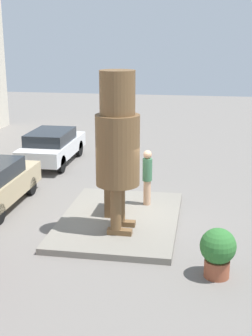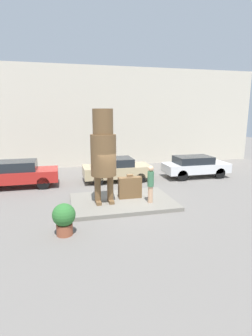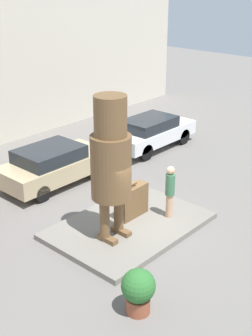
# 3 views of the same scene
# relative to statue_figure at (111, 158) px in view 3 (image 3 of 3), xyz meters

# --- Properties ---
(ground_plane) EXTENTS (60.00, 60.00, 0.00)m
(ground_plane) POSITION_rel_statue_figure_xyz_m (0.90, 0.12, -2.67)
(ground_plane) COLOR slate
(pedestal) EXTENTS (4.83, 3.36, 0.17)m
(pedestal) POSITION_rel_statue_figure_xyz_m (0.90, 0.12, -2.58)
(pedestal) COLOR slate
(pedestal) RESTS_ON ground_plane
(statue_figure) EXTENTS (1.15, 1.15, 4.27)m
(statue_figure) POSITION_rel_statue_figure_xyz_m (0.00, 0.00, 0.00)
(statue_figure) COLOR brown
(statue_figure) RESTS_ON pedestal
(giant_suitcase) EXTENTS (1.13, 0.37, 1.19)m
(giant_suitcase) POSITION_rel_statue_figure_xyz_m (1.33, 0.36, -1.97)
(giant_suitcase) COLOR brown
(giant_suitcase) RESTS_ON pedestal
(tourist) EXTENTS (0.30, 0.30, 1.74)m
(tourist) POSITION_rel_statue_figure_xyz_m (2.08, -0.53, -1.54)
(tourist) COLOR tan
(tourist) RESTS_ON pedestal
(parked_car_tan) EXTENTS (4.24, 1.90, 1.47)m
(parked_car_tan) POSITION_rel_statue_figure_xyz_m (1.48, 4.42, -1.89)
(parked_car_tan) COLOR tan
(parked_car_tan) RESTS_ON ground_plane
(parked_car_white) EXTENTS (4.34, 1.75, 1.43)m
(parked_car_white) POSITION_rel_statue_figure_xyz_m (6.84, 4.10, -1.89)
(parked_car_white) COLOR silver
(parked_car_white) RESTS_ON ground_plane
(planter_pot) EXTENTS (0.82, 0.82, 1.16)m
(planter_pot) POSITION_rel_statue_figure_xyz_m (-1.85, -2.61, -2.02)
(planter_pot) COLOR brown
(planter_pot) RESTS_ON ground_plane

